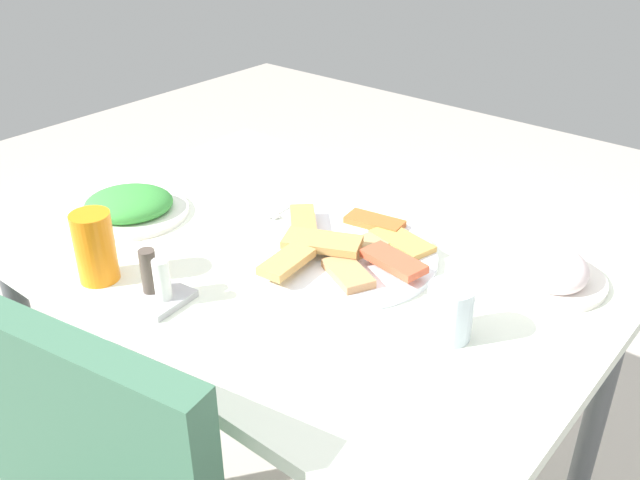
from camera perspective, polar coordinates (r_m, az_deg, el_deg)
The scene contains 10 objects.
dining_table at distance 1.29m, azimuth -1.25°, elevation -4.75°, with size 1.07×0.76×0.77m.
pide_platter at distance 1.21m, azimuth 2.12°, elevation -1.07°, with size 0.33×0.33×0.04m.
salad_plate_greens at distance 1.41m, azimuth -15.57°, elevation 2.75°, with size 0.23×0.23×0.05m.
salad_plate_rice at distance 1.20m, azimuth 18.48°, elevation -2.35°, with size 0.19×0.19×0.07m.
soda_can at distance 1.19m, azimuth -18.19°, elevation -0.57°, with size 0.07×0.07×0.12m, color orange.
drinking_glass at distance 1.02m, azimuth 10.70°, elevation -5.87°, with size 0.07×0.07×0.09m, color silver.
paper_napkin at distance 1.40m, azimuth -5.83°, elevation 2.75°, with size 0.13×0.13×0.00m, color white.
fork at distance 1.41m, azimuth -5.32°, elevation 3.15°, with size 0.16×0.01×0.01m, color silver.
spoon at distance 1.38m, azimuth -6.37°, elevation 2.64°, with size 0.20×0.02×0.01m, color silver.
condiment_caddy at distance 1.12m, azimuth -13.40°, elevation -3.76°, with size 0.10×0.10×0.09m.
Camera 1 is at (-0.70, 0.80, 1.39)m, focal length 38.54 mm.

